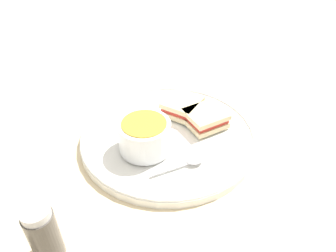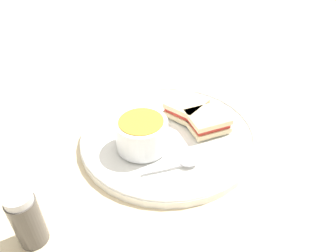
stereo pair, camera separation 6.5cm
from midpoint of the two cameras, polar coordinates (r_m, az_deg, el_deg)
ground_plane at (r=0.67m, az=2.77°, el=-2.52°), size 2.40×2.40×0.00m
plate at (r=0.67m, az=2.79°, el=-1.84°), size 0.35×0.35×0.02m
soup_bowl at (r=0.61m, az=-1.55°, el=-1.44°), size 0.10×0.10×0.06m
spoon at (r=0.59m, az=6.22°, el=-6.55°), size 0.10×0.04×0.01m
sandwich_half_near at (r=0.67m, az=9.64°, el=0.76°), size 0.09×0.08×0.03m
sandwich_half_far at (r=0.71m, az=5.87°, el=3.17°), size 0.10×0.09×0.03m
salt_shaker at (r=0.51m, az=-19.98°, el=-15.18°), size 0.04×0.04×0.10m
menu_sheet at (r=0.81m, az=-23.48°, el=1.72°), size 0.22×0.27×0.00m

